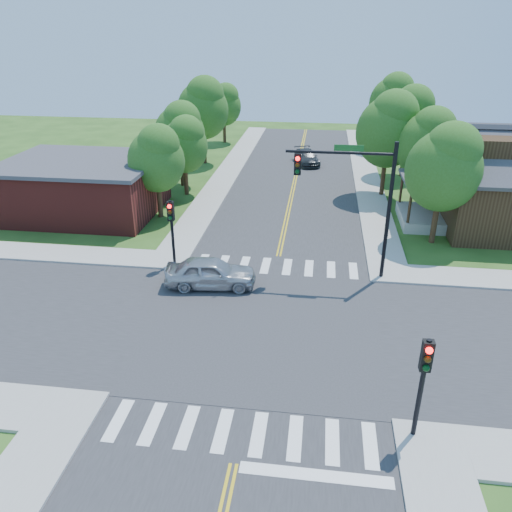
# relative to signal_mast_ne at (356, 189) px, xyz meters

# --- Properties ---
(ground) EXTENTS (100.00, 100.00, 0.00)m
(ground) POSITION_rel_signal_mast_ne_xyz_m (-3.91, -5.59, -4.85)
(ground) COLOR #264816
(ground) RESTS_ON ground
(road_ns) EXTENTS (10.00, 90.00, 0.04)m
(road_ns) POSITION_rel_signal_mast_ne_xyz_m (-3.91, -5.59, -4.83)
(road_ns) COLOR #2D2D30
(road_ns) RESTS_ON ground
(road_ew) EXTENTS (90.00, 10.00, 0.04)m
(road_ew) POSITION_rel_signal_mast_ne_xyz_m (-3.91, -5.59, -4.83)
(road_ew) COLOR #2D2D30
(road_ew) RESTS_ON ground
(intersection_patch) EXTENTS (10.20, 10.20, 0.06)m
(intersection_patch) POSITION_rel_signal_mast_ne_xyz_m (-3.91, -5.59, -4.85)
(intersection_patch) COLOR #2D2D30
(intersection_patch) RESTS_ON ground
(sidewalk_nw) EXTENTS (40.00, 40.00, 0.14)m
(sidewalk_nw) POSITION_rel_signal_mast_ne_xyz_m (-19.73, 10.23, -4.78)
(sidewalk_nw) COLOR #9E9B93
(sidewalk_nw) RESTS_ON ground
(crosswalk_north) EXTENTS (8.85, 2.00, 0.01)m
(crosswalk_north) POSITION_rel_signal_mast_ne_xyz_m (-3.91, 0.61, -4.80)
(crosswalk_north) COLOR white
(crosswalk_north) RESTS_ON ground
(crosswalk_south) EXTENTS (8.85, 2.00, 0.01)m
(crosswalk_south) POSITION_rel_signal_mast_ne_xyz_m (-3.91, -11.79, -4.80)
(crosswalk_south) COLOR white
(crosswalk_south) RESTS_ON ground
(centerline) EXTENTS (0.30, 90.00, 0.01)m
(centerline) POSITION_rel_signal_mast_ne_xyz_m (-3.91, -5.59, -4.80)
(centerline) COLOR gold
(centerline) RESTS_ON ground
(stop_bar) EXTENTS (4.60, 0.45, 0.09)m
(stop_bar) POSITION_rel_signal_mast_ne_xyz_m (-1.41, -13.19, -4.85)
(stop_bar) COLOR white
(stop_bar) RESTS_ON ground
(signal_mast_ne) EXTENTS (5.30, 0.42, 7.20)m
(signal_mast_ne) POSITION_rel_signal_mast_ne_xyz_m (0.00, 0.00, 0.00)
(signal_mast_ne) COLOR black
(signal_mast_ne) RESTS_ON ground
(signal_pole_se) EXTENTS (0.34, 0.42, 3.80)m
(signal_pole_se) POSITION_rel_signal_mast_ne_xyz_m (1.69, -11.21, -2.19)
(signal_pole_se) COLOR black
(signal_pole_se) RESTS_ON ground
(signal_pole_nw) EXTENTS (0.34, 0.42, 3.80)m
(signal_pole_nw) POSITION_rel_signal_mast_ne_xyz_m (-9.51, -0.01, -2.19)
(signal_pole_nw) COLOR black
(signal_pole_nw) RESTS_ON ground
(building_nw) EXTENTS (10.40, 8.40, 3.73)m
(building_nw) POSITION_rel_signal_mast_ne_xyz_m (-18.11, 7.61, -2.97)
(building_nw) COLOR maroon
(building_nw) RESTS_ON ground
(tree_e_a) EXTENTS (4.33, 4.12, 7.37)m
(tree_e_a) POSITION_rel_signal_mast_ne_xyz_m (5.30, 5.21, -0.02)
(tree_e_a) COLOR #382314
(tree_e_a) RESTS_ON ground
(tree_e_b) EXTENTS (4.21, 4.00, 7.16)m
(tree_e_b) POSITION_rel_signal_mast_ne_xyz_m (5.56, 12.19, -0.16)
(tree_e_b) COLOR #382314
(tree_e_b) RESTS_ON ground
(tree_e_c) EXTENTS (4.56, 4.33, 7.75)m
(tree_e_c) POSITION_rel_signal_mast_ne_xyz_m (5.32, 19.88, 0.23)
(tree_e_c) COLOR #382314
(tree_e_c) RESTS_ON ground
(tree_e_d) EXTENTS (4.63, 4.40, 7.87)m
(tree_e_d) POSITION_rel_signal_mast_ne_xyz_m (5.08, 29.41, 0.31)
(tree_e_d) COLOR #382314
(tree_e_d) RESTS_ON ground
(tree_w_a) EXTENTS (3.78, 3.59, 6.42)m
(tree_w_a) POSITION_rel_signal_mast_ne_xyz_m (-12.53, 7.33, -0.65)
(tree_w_a) COLOR #382314
(tree_w_a) RESTS_ON ground
(tree_w_b) EXTENTS (4.03, 3.83, 6.85)m
(tree_w_b) POSITION_rel_signal_mast_ne_xyz_m (-12.94, 14.65, -0.36)
(tree_w_b) COLOR #382314
(tree_w_b) RESTS_ON ground
(tree_w_c) EXTENTS (4.72, 4.48, 8.02)m
(tree_w_c) POSITION_rel_signal_mast_ne_xyz_m (-12.73, 21.91, 0.40)
(tree_w_c) COLOR #382314
(tree_w_c) RESTS_ON ground
(tree_w_d) EXTENTS (3.78, 3.59, 6.42)m
(tree_w_d) POSITION_rel_signal_mast_ne_xyz_m (-12.56, 31.05, -0.65)
(tree_w_d) COLOR #382314
(tree_w_d) RESTS_ON ground
(tree_house) EXTENTS (4.71, 4.48, 8.01)m
(tree_house) POSITION_rel_signal_mast_ne_xyz_m (3.07, 13.99, 0.40)
(tree_house) COLOR #382314
(tree_house) RESTS_ON ground
(tree_bldg) EXTENTS (3.62, 3.43, 6.15)m
(tree_bldg) POSITION_rel_signal_mast_ne_xyz_m (-12.02, 12.38, -0.83)
(tree_bldg) COLOR #382314
(tree_bldg) RESTS_ON ground
(car_silver) EXTENTS (2.85, 4.97, 1.56)m
(car_silver) POSITION_rel_signal_mast_ne_xyz_m (-7.01, -2.09, -4.07)
(car_silver) COLOR #B1B4B9
(car_silver) RESTS_ON ground
(car_dgrey) EXTENTS (4.09, 5.36, 1.28)m
(car_dgrey) POSITION_rel_signal_mast_ne_xyz_m (-3.14, 22.75, -4.21)
(car_dgrey) COLOR #2D2F32
(car_dgrey) RESTS_ON ground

